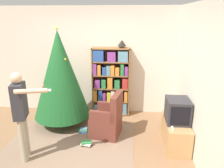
{
  "coord_description": "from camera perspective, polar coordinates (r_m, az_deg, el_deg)",
  "views": [
    {
      "loc": [
        0.86,
        -3.35,
        2.36
      ],
      "look_at": [
        0.5,
        0.84,
        1.05
      ],
      "focal_mm": 35.0,
      "sensor_mm": 36.0,
      "label": 1
    }
  ],
  "objects": [
    {
      "name": "game_remote",
      "position": [
        4.01,
        15.51,
        -10.97
      ],
      "size": [
        0.04,
        0.12,
        0.02
      ],
      "color": "white",
      "rests_on": "tv_stand"
    },
    {
      "name": "tv_stand",
      "position": [
        4.4,
        16.2,
        -12.2
      ],
      "size": [
        0.41,
        0.94,
        0.49
      ],
      "color": "tan",
      "rests_on": "ground_plane"
    },
    {
      "name": "ground_plane",
      "position": [
        4.19,
        -8.25,
        -17.23
      ],
      "size": [
        14.0,
        14.0,
        0.0
      ],
      "primitive_type": "plane",
      "color": "#846042"
    },
    {
      "name": "wall_back",
      "position": [
        5.45,
        -4.36,
        6.02
      ],
      "size": [
        8.0,
        0.1,
        2.6
      ],
      "color": "beige",
      "rests_on": "ground_plane"
    },
    {
      "name": "wall_right",
      "position": [
        3.7,
        22.91,
        -0.76
      ],
      "size": [
        0.1,
        8.0,
        2.6
      ],
      "color": "beige",
      "rests_on": "ground_plane"
    },
    {
      "name": "table_lamp",
      "position": [
        5.09,
        2.6,
        10.56
      ],
      "size": [
        0.2,
        0.2,
        0.18
      ],
      "color": "#473828",
      "rests_on": "bookshelf"
    },
    {
      "name": "television",
      "position": [
        4.19,
        16.74,
        -6.66
      ],
      "size": [
        0.41,
        0.49,
        0.44
      ],
      "color": "#28282D",
      "rests_on": "tv_stand"
    },
    {
      "name": "book_pile_by_chair",
      "position": [
        4.34,
        -6.61,
        -15.13
      ],
      "size": [
        0.23,
        0.2,
        0.09
      ],
      "color": "#232328",
      "rests_on": "ground_plane"
    },
    {
      "name": "bookshelf",
      "position": [
        5.29,
        -0.26,
        0.46
      ],
      "size": [
        0.9,
        0.3,
        1.66
      ],
      "color": "brown",
      "rests_on": "ground_plane"
    },
    {
      "name": "area_rug",
      "position": [
        4.41,
        -10.91,
        -15.32
      ],
      "size": [
        2.42,
        1.97,
        0.01
      ],
      "color": "#7F6651",
      "rests_on": "ground_plane"
    },
    {
      "name": "book_pile_near_tree",
      "position": [
        4.8,
        -7.5,
        -11.83
      ],
      "size": [
        0.22,
        0.16,
        0.08
      ],
      "color": "#284C93",
      "rests_on": "ground_plane"
    },
    {
      "name": "standing_person",
      "position": [
        3.86,
        -22.65,
        -6.3
      ],
      "size": [
        0.7,
        0.46,
        1.53
      ],
      "rotation": [
        0.0,
        0.0,
        -1.33
      ],
      "color": "#9E937F",
      "rests_on": "ground_plane"
    },
    {
      "name": "armchair",
      "position": [
        4.51,
        -1.09,
        -9.54
      ],
      "size": [
        0.67,
        0.66,
        0.92
      ],
      "rotation": [
        0.0,
        0.0,
        -1.76
      ],
      "color": "brown",
      "rests_on": "ground_plane"
    },
    {
      "name": "christmas_tree",
      "position": [
        4.83,
        -13.39,
        2.39
      ],
      "size": [
        1.23,
        1.23,
        2.17
      ],
      "color": "#4C3323",
      "rests_on": "ground_plane"
    }
  ]
}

